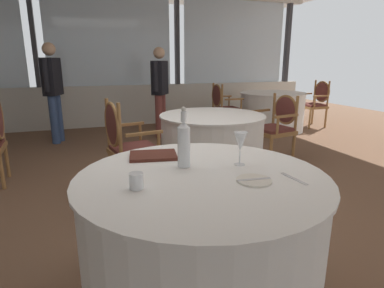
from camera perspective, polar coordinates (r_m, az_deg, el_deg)
ground_plane at (r=3.08m, az=-5.55°, el=-10.99°), size 14.28×14.28×0.00m
window_wall_far at (r=6.85m, az=-14.28°, el=12.88°), size 9.02×0.14×2.92m
foreground_table at (r=1.85m, az=1.71°, el=-16.38°), size 1.35×1.35×0.74m
side_plate at (r=1.63m, az=11.17°, el=-6.49°), size 0.18×0.18×0.01m
butter_knife at (r=1.63m, az=11.18°, el=-6.32°), size 0.18×0.04×0.00m
dinner_fork at (r=1.71m, az=18.00°, el=-5.99°), size 0.03×0.19×0.00m
water_bottle at (r=1.78m, az=-1.50°, el=0.21°), size 0.07×0.07×0.35m
wine_glass at (r=1.83m, az=8.77°, el=0.32°), size 0.08×0.08×0.20m
water_tumbler at (r=1.52m, az=-10.09°, el=-6.60°), size 0.07×0.07×0.08m
menu_book at (r=2.01m, az=-7.06°, el=-2.07°), size 0.33×0.26×0.02m
background_table_0 at (r=6.48m, az=14.23°, el=5.76°), size 1.28×1.28×0.74m
dining_chair_0_0 at (r=7.11m, az=21.63°, el=7.39°), size 0.47×0.54×0.95m
dining_chair_0_1 at (r=5.94m, az=5.63°, el=7.11°), size 0.47×0.54×0.94m
background_table_2 at (r=3.70m, az=3.60°, el=-0.34°), size 1.21×1.21×0.74m
dining_chair_2_0 at (r=4.29m, az=15.21°, el=3.64°), size 0.54×0.59×0.92m
dining_chair_2_1 at (r=3.21m, az=-12.00°, el=0.57°), size 0.54×0.59×0.97m
diner_person_0 at (r=5.70m, az=-23.92°, el=9.39°), size 0.31×0.51×1.63m
diner_person_1 at (r=5.64m, az=-5.83°, el=10.16°), size 0.36×0.46×1.58m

